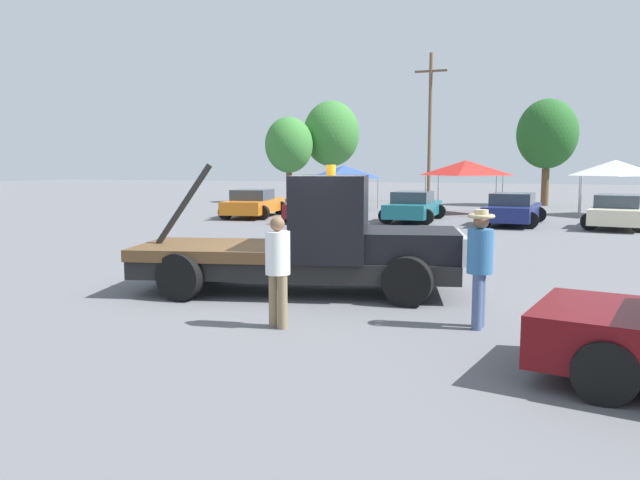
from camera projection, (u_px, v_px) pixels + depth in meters
ground_plane at (296, 292)px, 12.23m from camera, size 160.00×160.00×0.00m
tow_truck at (316, 244)px, 12.07m from camera, size 6.59×3.56×2.51m
person_near_truck at (480, 259)px, 9.38m from camera, size 0.40×0.40×1.81m
person_at_hood at (278, 264)px, 9.43m from camera, size 0.38×0.38×1.70m
parked_car_orange at (254, 204)px, 30.05m from camera, size 2.98×5.00×1.34m
parked_car_maroon at (320, 206)px, 27.98m from camera, size 2.54×4.85×1.34m
parked_car_teal at (413, 207)px, 27.78m from camera, size 2.46×4.85×1.34m
parked_car_navy at (513, 209)px, 26.13m from camera, size 2.62×4.86×1.34m
parked_car_cream at (618, 212)px, 24.76m from camera, size 2.84×4.95×1.34m
canopy_tent_blue at (344, 172)px, 35.06m from camera, size 3.19×3.19×2.49m
canopy_tent_red at (466, 168)px, 32.00m from camera, size 3.49×3.49×2.75m
canopy_tent_white at (615, 168)px, 30.58m from camera, size 3.14×3.14×2.75m
tree_left at (547, 134)px, 38.21m from camera, size 3.66×3.66×6.54m
tree_center at (289, 145)px, 41.63m from camera, size 3.20×3.20×5.72m
tree_right at (331, 134)px, 43.33m from camera, size 3.89×3.89×6.94m
utility_pole at (430, 124)px, 42.51m from camera, size 2.20×0.24×10.03m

